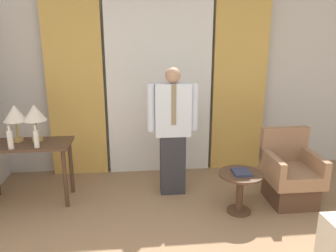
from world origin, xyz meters
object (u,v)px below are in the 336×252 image
Objects in this scene: bottle_by_lamp at (10,139)px; person at (173,128)px; desk at (27,154)px; table_lamp_right at (35,114)px; armchair at (290,176)px; side_table at (240,186)px; table_lamp_left at (15,114)px; book at (241,172)px; bottle_near_edge at (36,139)px.

bottle_by_lamp is 0.17× the size of person.
table_lamp_right is at bearing 40.02° from desk.
table_lamp_right is 0.28× the size of person.
armchair is 1.75× the size of side_table.
table_lamp_left is at bearing 166.68° from side_table.
table_lamp_left reaches higher than book.
book is at bearing -14.68° from table_lamp_right.
bottle_by_lamp reaches higher than bottle_near_edge.
person is (1.65, -0.04, -0.21)m from table_lamp_right.
person is (1.86, 0.23, 0.02)m from bottle_by_lamp.
table_lamp_right is at bearing 172.34° from armchair.
side_table is at bearing -38.69° from person.
table_lamp_left is 1.74× the size of bottle_near_edge.
desk is 1.78m from person.
side_table is 0.17m from book.
bottle_by_lamp reaches higher than side_table.
desk is 2.35× the size of table_lamp_right.
table_lamp_left is 0.35m from bottle_by_lamp.
side_table is at bearing 111.47° from book.
bottle_near_edge reaches higher than armchair.
desk is at bearing 174.30° from armchair.
bottle_by_lamp is 1.23× the size of book.
bottle_by_lamp is at bearing 172.34° from book.
desk is 2.35× the size of table_lamp_left.
table_lamp_left is at bearing 178.69° from person.
armchair is (2.98, -0.15, -0.53)m from bottle_near_edge.
person is at bearing -1.31° from table_lamp_left.
armchair reaches higher than side_table.
person is at bearing 1.68° from desk.
table_lamp_right reaches higher than armchair.
book is at bearing -163.05° from armchair.
desk is at bearing 137.64° from bottle_near_edge.
person reaches higher than table_lamp_right.
bottle_by_lamp is 3.31m from armchair.
bottle_by_lamp is 1.88m from person.
table_lamp_left is 0.89× the size of side_table.
bottle_by_lamp is at bearing 177.59° from armchair.
person is at bearing 141.08° from book.
desk is 1.19× the size of armchair.
bottle_near_edge is 0.51× the size of side_table.
book is (2.48, -0.52, -0.12)m from desk.
desk is 0.65× the size of person.
bottle_near_edge is at bearing 177.07° from armchair.
desk is 3.90× the size of bottle_by_lamp.
bottle_near_edge is 1.60m from person.
person reaches higher than side_table.
bottle_by_lamp is at bearing 172.48° from side_table.
side_table is at bearing -14.54° from table_lamp_right.
table_lamp_left reaches higher than armchair.
desk is at bearing -178.32° from person.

